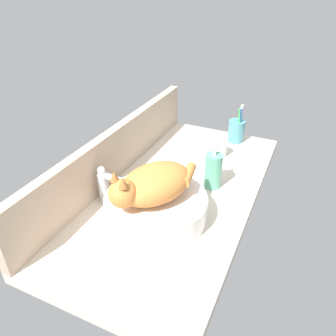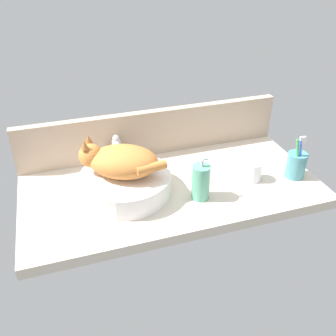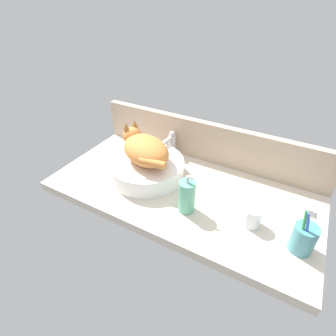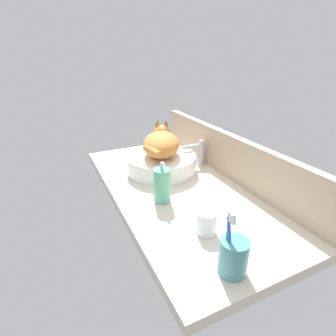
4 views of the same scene
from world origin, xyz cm
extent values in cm
cube|color=beige|center=(0.00, 0.00, -2.00)|extent=(113.72, 56.04, 4.00)
cube|color=tan|center=(0.00, 26.22, 9.96)|extent=(113.72, 3.60, 19.92)
cylinder|color=white|center=(-17.90, 0.19, 4.12)|extent=(33.58, 33.58, 8.24)
ellipsoid|color=orange|center=(-17.90, 0.19, 13.74)|extent=(29.84, 25.96, 11.00)
sphere|color=orange|center=(-28.67, 5.20, 15.24)|extent=(8.80, 8.80, 8.80)
cone|color=#A4632D|center=(-30.51, 3.62, 20.64)|extent=(2.80, 2.80, 3.20)
cone|color=#A4632D|center=(-28.65, 7.61, 20.64)|extent=(2.80, 2.80, 3.20)
cylinder|color=orange|center=(-9.88, -7.76, 14.24)|extent=(11.38, 4.96, 3.20)
cylinder|color=silver|center=(-16.69, 21.42, 5.50)|extent=(3.60, 3.60, 11.00)
cylinder|color=silver|center=(-16.97, 16.43, 10.40)|extent=(2.77, 10.11, 2.20)
sphere|color=silver|center=(-16.69, 21.42, 12.20)|extent=(2.80, 2.80, 2.80)
cylinder|color=#60B793|center=(7.55, -11.16, 6.75)|extent=(6.57, 6.57, 13.50)
cylinder|color=silver|center=(7.55, -11.16, 14.90)|extent=(1.20, 1.20, 2.80)
cylinder|color=silver|center=(8.75, -11.16, 16.30)|extent=(2.20, 1.00, 1.00)
cylinder|color=teal|center=(48.76, -9.42, 5.17)|extent=(7.73, 7.73, 10.35)
cylinder|color=green|center=(47.58, -10.97, 8.90)|extent=(3.16, 2.62, 16.97)
cube|color=white|center=(47.58, -10.97, 17.40)|extent=(1.52, 1.04, 2.61)
cylinder|color=blue|center=(48.81, -11.03, 8.90)|extent=(4.19, 1.00, 16.86)
cube|color=white|center=(48.81, -11.03, 17.40)|extent=(1.64, 0.81, 2.59)
cylinder|color=white|center=(31.66, -6.44, 3.84)|extent=(6.61, 6.61, 7.67)
cylinder|color=silver|center=(31.66, -6.44, 2.31)|extent=(5.82, 5.82, 4.62)
camera|label=1|loc=(-93.51, -38.98, 71.44)|focal=35.00mm
camera|label=2|loc=(-37.75, -113.32, 82.94)|focal=40.00mm
camera|label=3|loc=(38.00, -79.79, 72.88)|focal=28.00mm
camera|label=4|loc=(88.88, -47.44, 54.47)|focal=28.00mm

